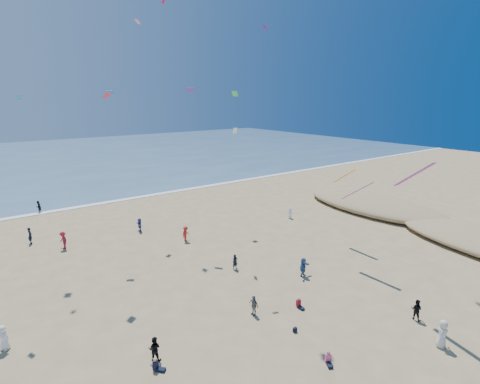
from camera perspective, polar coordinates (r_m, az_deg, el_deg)
ocean at (r=109.21m, az=-29.55°, el=4.04°), size 220.00×100.00×0.06m
surf_line at (r=60.86m, az=-23.01°, el=-2.06°), size 220.00×1.20×0.08m
standing_flyers at (r=37.60m, az=-9.31°, el=-9.62°), size 34.71×49.74×1.93m
seated_group at (r=26.61m, az=-2.53°, el=-21.54°), size 20.04×31.58×0.84m
navy_bag at (r=28.16m, az=8.38°, el=-20.06°), size 0.28×0.18×0.34m
kites_aloft at (r=34.98m, az=4.03°, el=12.33°), size 40.19×37.85×28.98m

